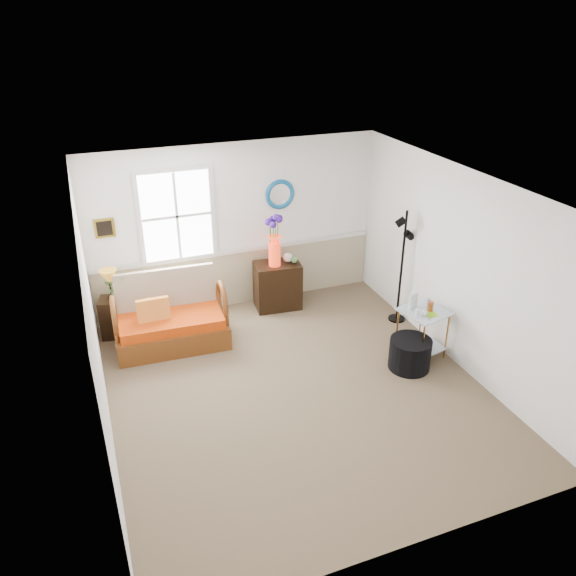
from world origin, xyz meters
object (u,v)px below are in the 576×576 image
object	(u,v)px
cabinet	(278,286)
floor_lamp	(402,268)
loveseat	(170,313)
side_table	(422,334)
ottoman	(410,354)
lamp_stand	(113,317)

from	to	relation	value
cabinet	floor_lamp	distance (m)	1.95
loveseat	side_table	bearing A→B (deg)	-23.08
side_table	ottoman	size ratio (longest dim) A/B	1.28
lamp_stand	ottoman	size ratio (longest dim) A/B	1.08
lamp_stand	side_table	xyz separation A→B (m)	(3.87, -2.05, 0.05)
lamp_stand	cabinet	size ratio (longest dim) A/B	0.79
cabinet	lamp_stand	bearing A→B (deg)	-174.74
lamp_stand	cabinet	distance (m)	2.52
ottoman	lamp_stand	bearing A→B (deg)	147.96
lamp_stand	ottoman	xyz separation A→B (m)	(3.58, -2.24, -0.09)
side_table	floor_lamp	world-z (taller)	floor_lamp
cabinet	ottoman	world-z (taller)	cabinet
lamp_stand	loveseat	bearing A→B (deg)	-34.93
ottoman	cabinet	bearing A→B (deg)	115.52
loveseat	ottoman	distance (m)	3.33
cabinet	side_table	size ratio (longest dim) A/B	1.07
loveseat	ottoman	xyz separation A→B (m)	(2.84, -1.72, -0.29)
loveseat	ottoman	size ratio (longest dim) A/B	2.78
side_table	loveseat	bearing A→B (deg)	153.96
loveseat	side_table	distance (m)	3.48
cabinet	loveseat	bearing A→B (deg)	-158.57
loveseat	ottoman	world-z (taller)	loveseat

